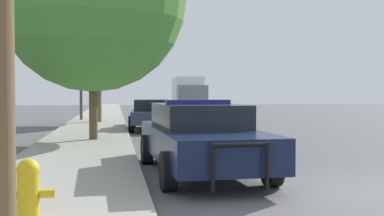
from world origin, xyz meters
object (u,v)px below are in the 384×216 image
police_car (200,136)px  car_background_midblock (152,114)px  traffic_cone (26,192)px  fire_hydrant (28,191)px  box_truck (188,94)px  tree_sidewalk_mid (98,42)px  traffic_light (106,60)px

police_car → car_background_midblock: (-0.15, 11.64, -0.04)m
traffic_cone → fire_hydrant: bearing=-76.5°
police_car → box_truck: bearing=-100.9°
police_car → tree_sidewalk_mid: tree_sidewalk_mid is taller
police_car → traffic_light: bearing=-85.6°
police_car → tree_sidewalk_mid: (-2.64, 15.93, 3.57)m
box_truck → tree_sidewalk_mid: (-6.77, -12.76, 2.79)m
car_background_midblock → police_car: bearing=-85.6°
tree_sidewalk_mid → traffic_cone: 20.02m
fire_hydrant → car_background_midblock: 15.95m
tree_sidewalk_mid → traffic_cone: bearing=-90.7°
police_car → traffic_cone: police_car is taller
fire_hydrant → box_truck: 33.52m
police_car → traffic_cone: (-2.89, -3.70, -0.32)m
traffic_light → tree_sidewalk_mid: 2.24m
fire_hydrant → box_truck: size_ratio=0.11×
fire_hydrant → tree_sidewalk_mid: (0.16, 20.02, 3.80)m
traffic_light → police_car: bearing=-82.8°
tree_sidewalk_mid → traffic_cone: size_ratio=10.00×
box_truck → traffic_light: bearing=62.5°
traffic_light → tree_sidewalk_mid: tree_sidewalk_mid is taller
traffic_light → car_background_midblock: size_ratio=1.03×
fire_hydrant → traffic_light: size_ratio=0.17×
fire_hydrant → box_truck: box_truck is taller
car_background_midblock → box_truck: (4.28, 17.05, 0.83)m
fire_hydrant → police_car: bearing=55.6°
police_car → fire_hydrant: bearing=52.9°
car_background_midblock → tree_sidewalk_mid: (-2.50, 4.30, 3.62)m
traffic_light → traffic_cone: traffic_light is taller
fire_hydrant → tree_sidewalk_mid: tree_sidewalk_mid is taller
police_car → fire_hydrant: (-2.80, -4.09, -0.23)m
tree_sidewalk_mid → traffic_light: bearing=79.5°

